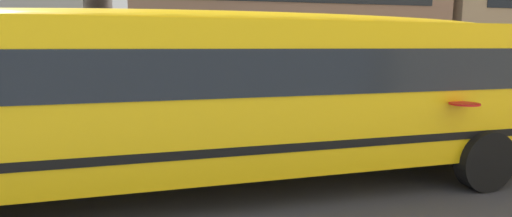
{
  "coord_description": "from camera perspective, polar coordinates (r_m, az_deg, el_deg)",
  "views": [
    {
      "loc": [
        2.34,
        -8.85,
        2.53
      ],
      "look_at": [
        4.26,
        -1.0,
        1.27
      ],
      "focal_mm": 28.03,
      "sensor_mm": 36.0,
      "label": 1
    }
  ],
  "objects": [
    {
      "name": "lane_centreline",
      "position": [
        9.5,
        -27.71,
        -7.62
      ],
      "size": [
        110.0,
        0.16,
        0.01
      ],
      "primitive_type": "cube",
      "color": "silver",
      "rests_on": "ground_plane"
    },
    {
      "name": "ground_plane",
      "position": [
        9.5,
        -27.71,
        -7.64
      ],
      "size": [
        400.0,
        400.0,
        0.0
      ],
      "primitive_type": "plane",
      "color": "#38383D"
    },
    {
      "name": "sidewalk_far",
      "position": [
        17.06,
        -21.49,
        -0.28
      ],
      "size": [
        120.0,
        3.0,
        0.01
      ],
      "primitive_type": "cube",
      "color": "gray",
      "rests_on": "ground_plane"
    },
    {
      "name": "school_bus",
      "position": [
        7.02,
        -3.41,
        3.23
      ],
      "size": [
        13.96,
        3.32,
        3.11
      ],
      "rotation": [
        0.0,
        0.0,
        0.03
      ],
      "color": "yellow",
      "rests_on": "ground_plane"
    }
  ]
}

